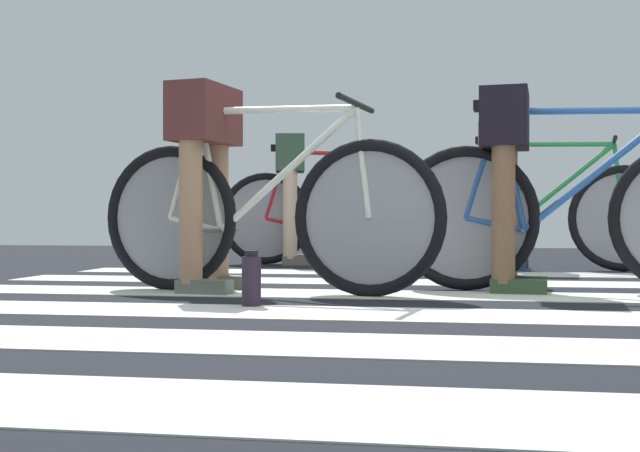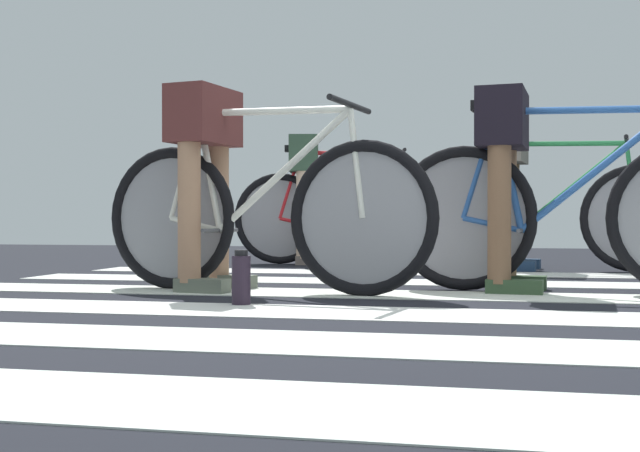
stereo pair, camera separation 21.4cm
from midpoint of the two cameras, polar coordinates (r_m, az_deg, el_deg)
The scene contains 11 objects.
ground at distance 3.21m, azimuth 10.58°, elevation -6.01°, with size 18.00×14.00×0.02m.
crosswalk_markings at distance 3.02m, azimuth 10.40°, elevation -6.19°, with size 5.39×5.03×0.00m.
bicycle_1_of_4 at distance 3.88m, azimuth -5.47°, elevation 0.97°, with size 1.72×0.55×0.93m.
cyclist_1_of_4 at distance 4.03m, azimuth -9.50°, elevation 4.68°, with size 0.38×0.44×1.00m.
bicycle_2_of_4 at distance 4.04m, azimuth 15.80°, elevation 0.93°, with size 1.73×0.52×0.93m.
cyclist_2_of_4 at distance 4.06m, azimuth 11.41°, elevation 4.43°, with size 0.35×0.43×0.98m.
bicycle_3_of_4 at distance 5.80m, azimuth 14.39°, elevation 0.79°, with size 1.72×0.54×0.93m.
cyclist_3_of_4 at distance 5.84m, azimuth 11.35°, elevation 3.53°, with size 0.37×0.44×1.02m.
bicycle_4_of_4 at distance 6.37m, azimuth -0.22°, elevation 0.78°, with size 1.71×0.56×0.93m.
cyclist_4_of_4 at distance 6.38m, azimuth -3.01°, elevation 3.15°, with size 0.38×0.45×1.00m.
water_bottle at distance 3.31m, azimuth -6.63°, elevation -3.76°, with size 0.08×0.08×0.23m.
Camera 1 is at (-0.19, -3.19, 0.37)m, focal length 45.62 mm.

